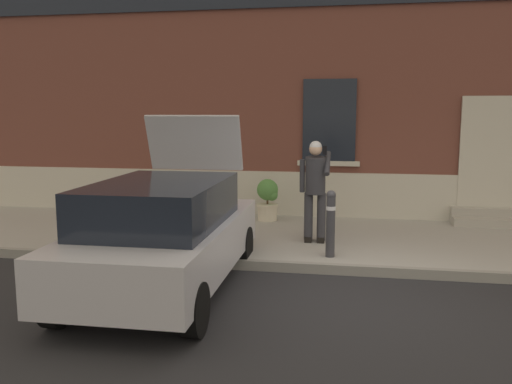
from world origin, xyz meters
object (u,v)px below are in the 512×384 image
at_px(hatchback_car_silver, 165,233).
at_px(planter_cream, 268,199).
at_px(bollard_near_person, 331,221).
at_px(person_on_phone, 315,185).
at_px(planter_charcoal, 152,194).

height_order(hatchback_car_silver, planter_cream, hatchback_car_silver).
distance_m(bollard_near_person, person_on_phone, 1.02).
height_order(hatchback_car_silver, bollard_near_person, hatchback_car_silver).
height_order(planter_charcoal, planter_cream, same).
bearing_deg(planter_cream, person_on_phone, -58.22).
xyz_separation_m(hatchback_car_silver, bollard_near_person, (2.12, 1.55, -0.09)).
distance_m(hatchback_car_silver, planter_cream, 4.24).
bearing_deg(person_on_phone, hatchback_car_silver, -113.33).
xyz_separation_m(hatchback_car_silver, planter_charcoal, (-1.86, 4.41, -0.19)).
xyz_separation_m(person_on_phone, planter_cream, (-1.08, 1.75, -0.55)).
relative_size(hatchback_car_silver, planter_cream, 4.74).
height_order(hatchback_car_silver, planter_charcoal, hatchback_car_silver).
relative_size(hatchback_car_silver, bollard_near_person, 3.90).
bearing_deg(planter_cream, bollard_near_person, -62.14).
distance_m(bollard_near_person, planter_charcoal, 4.90).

